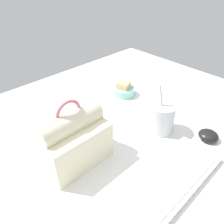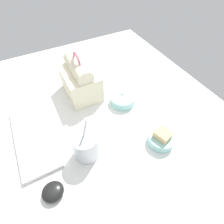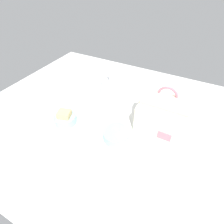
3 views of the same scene
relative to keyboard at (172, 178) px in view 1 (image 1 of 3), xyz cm
name	(u,v)px [view 1 (image 1 of 3)]	position (x,y,z in cm)	size (l,w,h in cm)	color
desk_surface	(115,128)	(-5.48, -29.61, -2.02)	(140.00, 110.00, 2.00)	white
keyboard	(172,178)	(0.00, 0.00, 0.00)	(35.33, 13.90, 2.10)	silver
lunch_bag	(72,139)	(15.42, -26.76, 7.37)	(20.49, 14.81, 22.32)	#EFE5C1
soup_cup	(161,117)	(-16.39, -16.41, 4.82)	(9.43, 9.43, 18.70)	silver
bento_bowl_sandwich	(124,90)	(-25.04, -43.72, 1.42)	(10.32, 10.32, 6.54)	#93D1CC
bento_bowl_snacks	(83,115)	(0.66, -41.27, 1.08)	(11.65, 11.65, 5.08)	#93D1CC
computer_mouse	(208,135)	(-24.59, -1.28, 0.63)	(6.78, 7.03, 3.29)	black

